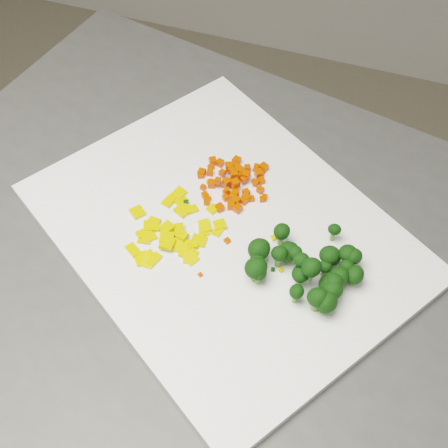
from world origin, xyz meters
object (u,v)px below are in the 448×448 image
(carrot_pile, at_px, (234,176))
(pepper_pile, at_px, (174,227))
(cutting_board, at_px, (224,231))
(counter_block, at_px, (241,404))
(broccoli_pile, at_px, (305,257))

(carrot_pile, height_order, pepper_pile, carrot_pile)
(cutting_board, distance_m, pepper_pile, 0.07)
(counter_block, height_order, broccoli_pile, broccoli_pile)
(cutting_board, relative_size, pepper_pile, 3.88)
(carrot_pile, distance_m, broccoli_pile, 0.17)
(pepper_pile, bearing_deg, counter_block, -14.87)
(counter_block, relative_size, carrot_pile, 9.66)
(cutting_board, xyz_separation_m, broccoli_pile, (0.12, -0.03, 0.04))
(counter_block, xyz_separation_m, broccoli_pile, (0.06, 0.02, 0.49))
(counter_block, xyz_separation_m, carrot_pile, (-0.07, 0.14, 0.48))
(counter_block, bearing_deg, broccoli_pile, 20.79)
(counter_block, relative_size, broccoli_pile, 8.05)
(counter_block, bearing_deg, carrot_pile, 115.81)
(cutting_board, relative_size, broccoli_pile, 3.75)
(broccoli_pile, bearing_deg, pepper_pile, 178.07)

